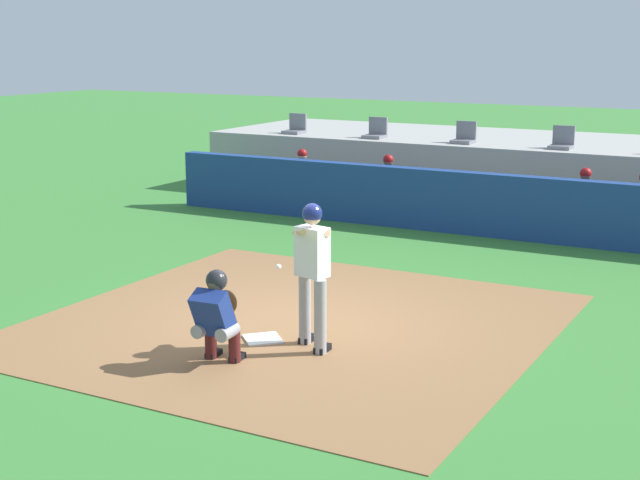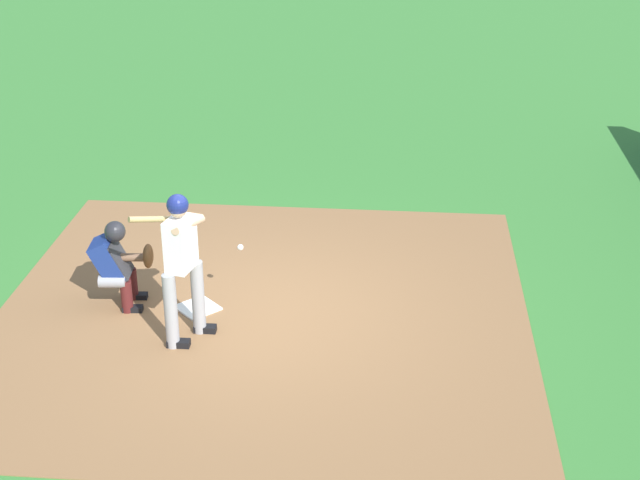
{
  "view_description": "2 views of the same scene",
  "coord_description": "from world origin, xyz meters",
  "px_view_note": "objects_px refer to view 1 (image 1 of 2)",
  "views": [
    {
      "loc": [
        5.88,
        -10.08,
        3.73
      ],
      "look_at": [
        0.0,
        0.7,
        1.0
      ],
      "focal_mm": 51.67,
      "sensor_mm": 36.0,
      "label": 1
    },
    {
      "loc": [
        9.67,
        1.56,
        5.6
      ],
      "look_at": [
        0.0,
        0.7,
        1.0
      ],
      "focal_mm": 52.01,
      "sensor_mm": 36.0,
      "label": 2
    }
  ],
  "objects_px": {
    "home_plate": "(263,339)",
    "stadium_seat_3": "(562,142)",
    "batter_at_plate": "(312,266)",
    "stadium_seat_0": "(296,128)",
    "dugout_player_0": "(300,178)",
    "catcher_crouched": "(217,313)",
    "dugout_player_1": "(385,185)",
    "stadium_seat_2": "(464,137)",
    "dugout_player_2": "(583,201)",
    "stadium_seat_1": "(376,132)"
  },
  "relations": [
    {
      "from": "batter_at_plate",
      "to": "dugout_player_2",
      "type": "bearing_deg",
      "value": 80.59
    },
    {
      "from": "stadium_seat_2",
      "to": "dugout_player_0",
      "type": "bearing_deg",
      "value": -146.36
    },
    {
      "from": "dugout_player_2",
      "to": "stadium_seat_2",
      "type": "distance_m",
      "value": 3.82
    },
    {
      "from": "batter_at_plate",
      "to": "dugout_player_2",
      "type": "relative_size",
      "value": 1.39
    },
    {
      "from": "dugout_player_1",
      "to": "stadium_seat_0",
      "type": "xyz_separation_m",
      "value": [
        -3.36,
        2.03,
        0.86
      ]
    },
    {
      "from": "catcher_crouched",
      "to": "dugout_player_0",
      "type": "relative_size",
      "value": 1.43
    },
    {
      "from": "catcher_crouched",
      "to": "dugout_player_0",
      "type": "xyz_separation_m",
      "value": [
        -4.12,
        9.08,
        0.07
      ]
    },
    {
      "from": "home_plate",
      "to": "dugout_player_2",
      "type": "xyz_separation_m",
      "value": [
        2.04,
        8.14,
        0.65
      ]
    },
    {
      "from": "dugout_player_2",
      "to": "stadium_seat_1",
      "type": "xyz_separation_m",
      "value": [
        -5.29,
        2.03,
        0.86
      ]
    },
    {
      "from": "dugout_player_2",
      "to": "stadium_seat_3",
      "type": "xyz_separation_m",
      "value": [
        -0.95,
        2.03,
        0.86
      ]
    },
    {
      "from": "batter_at_plate",
      "to": "catcher_crouched",
      "type": "bearing_deg",
      "value": -126.65
    },
    {
      "from": "batter_at_plate",
      "to": "home_plate",
      "type": "bearing_deg",
      "value": -177.65
    },
    {
      "from": "batter_at_plate",
      "to": "catcher_crouched",
      "type": "distance_m",
      "value": 1.27
    },
    {
      "from": "stadium_seat_0",
      "to": "dugout_player_0",
      "type": "bearing_deg",
      "value": -57.91
    },
    {
      "from": "dugout_player_0",
      "to": "stadium_seat_3",
      "type": "distance_m",
      "value": 5.67
    },
    {
      "from": "batter_at_plate",
      "to": "stadium_seat_1",
      "type": "relative_size",
      "value": 3.76
    },
    {
      "from": "dugout_player_1",
      "to": "stadium_seat_0",
      "type": "height_order",
      "value": "stadium_seat_0"
    },
    {
      "from": "stadium_seat_3",
      "to": "stadium_seat_1",
      "type": "bearing_deg",
      "value": 180.0
    },
    {
      "from": "home_plate",
      "to": "stadium_seat_2",
      "type": "bearing_deg",
      "value": 96.08
    },
    {
      "from": "catcher_crouched",
      "to": "stadium_seat_2",
      "type": "height_order",
      "value": "stadium_seat_2"
    },
    {
      "from": "catcher_crouched",
      "to": "dugout_player_2",
      "type": "distance_m",
      "value": 9.31
    },
    {
      "from": "home_plate",
      "to": "dugout_player_0",
      "type": "distance_m",
      "value": 9.16
    },
    {
      "from": "home_plate",
      "to": "stadium_seat_1",
      "type": "height_order",
      "value": "stadium_seat_1"
    },
    {
      "from": "batter_at_plate",
      "to": "stadium_seat_2",
      "type": "relative_size",
      "value": 3.76
    },
    {
      "from": "home_plate",
      "to": "stadium_seat_3",
      "type": "relative_size",
      "value": 0.92
    },
    {
      "from": "stadium_seat_0",
      "to": "batter_at_plate",
      "type": "bearing_deg",
      "value": -58.96
    },
    {
      "from": "stadium_seat_3",
      "to": "dugout_player_1",
      "type": "bearing_deg",
      "value": -147.08
    },
    {
      "from": "stadium_seat_3",
      "to": "stadium_seat_0",
      "type": "bearing_deg",
      "value": 180.0
    },
    {
      "from": "catcher_crouched",
      "to": "dugout_player_1",
      "type": "relative_size",
      "value": 1.43
    },
    {
      "from": "catcher_crouched",
      "to": "dugout_player_2",
      "type": "bearing_deg",
      "value": 77.22
    },
    {
      "from": "batter_at_plate",
      "to": "stadium_seat_0",
      "type": "distance_m",
      "value": 11.86
    },
    {
      "from": "batter_at_plate",
      "to": "stadium_seat_2",
      "type": "xyz_separation_m",
      "value": [
        -1.77,
        10.15,
        0.5
      ]
    },
    {
      "from": "stadium_seat_1",
      "to": "stadium_seat_2",
      "type": "relative_size",
      "value": 1.0
    },
    {
      "from": "dugout_player_2",
      "to": "stadium_seat_1",
      "type": "height_order",
      "value": "stadium_seat_1"
    },
    {
      "from": "dugout_player_0",
      "to": "stadium_seat_1",
      "type": "distance_m",
      "value": 2.38
    },
    {
      "from": "dugout_player_1",
      "to": "stadium_seat_2",
      "type": "bearing_deg",
      "value": 64.36
    },
    {
      "from": "dugout_player_2",
      "to": "stadium_seat_1",
      "type": "distance_m",
      "value": 5.73
    },
    {
      "from": "stadium_seat_0",
      "to": "stadium_seat_2",
      "type": "xyz_separation_m",
      "value": [
        4.33,
        0.0,
        0.0
      ]
    },
    {
      "from": "catcher_crouched",
      "to": "stadium_seat_0",
      "type": "bearing_deg",
      "value": 115.9
    },
    {
      "from": "home_plate",
      "to": "dugout_player_2",
      "type": "height_order",
      "value": "dugout_player_2"
    },
    {
      "from": "stadium_seat_3",
      "to": "dugout_player_2",
      "type": "bearing_deg",
      "value": -64.91
    },
    {
      "from": "stadium_seat_2",
      "to": "home_plate",
      "type": "bearing_deg",
      "value": -83.92
    },
    {
      "from": "dugout_player_0",
      "to": "stadium_seat_3",
      "type": "height_order",
      "value": "stadium_seat_3"
    },
    {
      "from": "stadium_seat_0",
      "to": "stadium_seat_2",
      "type": "distance_m",
      "value": 4.33
    },
    {
      "from": "dugout_player_0",
      "to": "stadium_seat_3",
      "type": "relative_size",
      "value": 2.71
    },
    {
      "from": "catcher_crouched",
      "to": "stadium_seat_1",
      "type": "relative_size",
      "value": 3.86
    },
    {
      "from": "stadium_seat_1",
      "to": "stadium_seat_2",
      "type": "xyz_separation_m",
      "value": [
        2.17,
        0.0,
        0.0
      ]
    },
    {
      "from": "dugout_player_2",
      "to": "stadium_seat_2",
      "type": "relative_size",
      "value": 2.71
    },
    {
      "from": "home_plate",
      "to": "batter_at_plate",
      "type": "xyz_separation_m",
      "value": [
        0.69,
        0.03,
        1.01
      ]
    },
    {
      "from": "batter_at_plate",
      "to": "dugout_player_2",
      "type": "distance_m",
      "value": 8.23
    }
  ]
}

